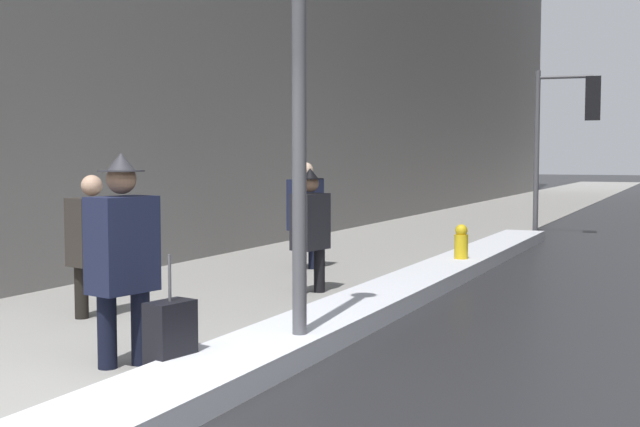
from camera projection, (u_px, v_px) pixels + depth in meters
The scene contains 11 objects.
ground_plane at pixel (112, 417), 5.16m from camera, with size 160.00×160.00×0.00m, color #232326.
sidewalk_slab at pixel (452, 226), 19.55m from camera, with size 4.00×80.00×0.01m.
snow_bank_curb at pixel (422, 281), 10.23m from camera, with size 0.77×13.53×0.19m.
lamp_post at pixel (299, 47), 6.53m from camera, with size 0.28×0.28×4.21m.
traffic_light_near at pixel (572, 117), 16.64m from camera, with size 1.31×0.43×3.49m.
pedestrian_trailing at pixel (123, 251), 6.29m from camera, with size 0.40×0.57×1.70m.
pedestrian_nearside at pixel (93, 239), 8.26m from camera, with size 0.37×0.53×1.49m.
pedestrian_in_fedora at pixel (310, 225), 9.77m from camera, with size 0.36×0.52×1.54m.
pedestrian_with_shoulder_bag at pixel (306, 211), 11.85m from camera, with size 0.40×0.75×1.60m.
rolling_suitcase at pixel (170, 341), 5.97m from camera, with size 0.29×0.40×0.95m.
fire_hydrant at pixel (461, 248), 11.69m from camera, with size 0.20×0.20×0.70m.
Camera 1 is at (3.36, -4.00, 1.66)m, focal length 45.00 mm.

